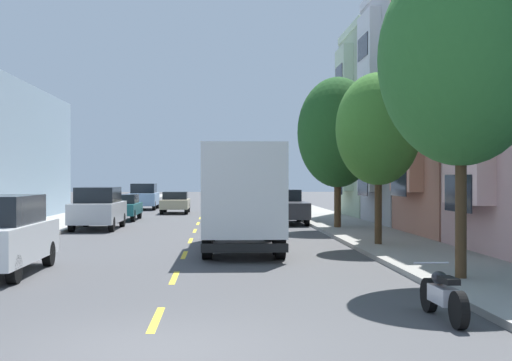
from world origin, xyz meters
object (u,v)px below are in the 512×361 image
Objects in this scene: parked_pickup_charcoal at (285,207)px; parked_wagon_burgundy at (258,196)px; parked_sedan_teal at (122,207)px; parked_suv_sky at (144,196)px; moving_champagne_sedan at (175,202)px; street_tree_second at (378,129)px; street_tree_third at (338,132)px; delivery_box_truck at (242,192)px; street_tree_nearest at (461,59)px; parked_motorcycle at (443,295)px; parked_suv_silver at (98,208)px.

parked_pickup_charcoal is 23.84m from parked_wagon_burgundy.
parked_sedan_teal is at bearing -113.07° from parked_wagon_burgundy.
parked_suv_sky reaches higher than moving_champagne_sedan.
parked_wagon_burgundy is 22.35m from parked_sedan_teal.
street_tree_second is at bearing -81.78° from parked_pickup_charcoal.
parked_wagon_burgundy is at bearing 38.51° from parked_suv_sky.
street_tree_third reaches higher than delivery_box_truck.
street_tree_third reaches higher than moving_champagne_sedan.
street_tree_second is 0.85× the size of street_tree_third.
street_tree_third is at bearing -86.14° from parked_wagon_burgundy.
street_tree_nearest is 21.87m from parked_pickup_charcoal.
street_tree_second reaches higher than parked_motorcycle.
street_tree_third reaches higher than parked_suv_silver.
street_tree_second reaches higher than delivery_box_truck.
parked_motorcycle is at bearing -94.64° from street_tree_third.
moving_champagne_sedan is (-8.20, 15.88, -3.65)m from street_tree_third.
parked_suv_silver is 1.00× the size of parked_suv_sky.
parked_motorcycle is (-1.65, -12.13, -3.58)m from street_tree_second.
moving_champagne_sedan is at bearing 117.31° from street_tree_third.
street_tree_second reaches higher than moving_champagne_sedan.
parked_wagon_burgundy is at bearing 93.01° from street_tree_second.
parked_suv_silver is 20.53m from parked_suv_sky.
parked_wagon_burgundy is (-1.95, 37.02, -3.19)m from street_tree_second.
parked_suv_sky is (-10.87, 21.71, -3.41)m from street_tree_third.
street_tree_third is 1.43× the size of parked_wagon_burgundy.
parked_suv_silver is at bearing 139.13° from street_tree_second.
parked_suv_silver is at bearing -89.95° from parked_suv_sky.
parked_sedan_teal is at bearing 123.04° from street_tree_second.
parked_wagon_burgundy is 29.03m from parked_suv_silver.
street_tree_third is at bearing -37.62° from parked_sedan_teal.
parked_suv_sky reaches higher than parked_sedan_teal.
parked_wagon_burgundy is 49.15m from parked_motorcycle.
parked_motorcycle is at bearing -75.79° from delivery_box_truck.
delivery_box_truck is at bearing -70.18° from parked_sedan_teal.
street_tree_third is 18.24m from moving_champagne_sedan.
street_tree_second is at bearing -71.20° from moving_champagne_sedan.
street_tree_second reaches higher than parked_wagon_burgundy.
street_tree_second is 1.22× the size of parked_wagon_burgundy.
street_tree_third is at bearing 90.00° from street_tree_nearest.
street_tree_nearest is 21.06m from parked_suv_silver.
delivery_box_truck is at bearing -174.12° from street_tree_second.
street_tree_nearest reaches higher than delivery_box_truck.
parked_suv_silver reaches higher than moving_champagne_sedan.
parked_sedan_teal is at bearing -89.29° from parked_suv_sky.
delivery_box_truck is (-4.60, -8.68, -2.49)m from street_tree_third.
street_tree_second is at bearing 5.88° from delivery_box_truck.
delivery_box_truck is 1.67× the size of parked_suv_silver.
parked_wagon_burgundy is 2.29× the size of parked_motorcycle.
parked_pickup_charcoal is 1.18× the size of moving_champagne_sedan.
street_tree_third is 1.40× the size of parked_suv_silver.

